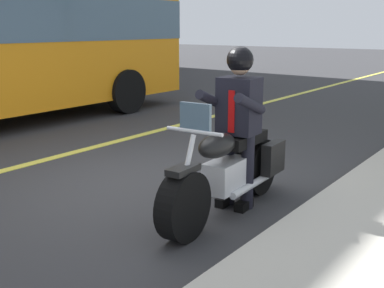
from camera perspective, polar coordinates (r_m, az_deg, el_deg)
The scene contains 4 objects.
ground_plane at distance 6.07m, azimuth -5.37°, elevation -4.90°, with size 80.00×80.00×0.00m, color #333335.
lane_center_stripe at distance 7.51m, azimuth -16.85°, elevation -1.77°, with size 60.00×0.16×0.01m, color #E5DB4C.
motorcycle_main at distance 5.10m, azimuth 4.36°, elevation -3.20°, with size 2.22×0.67×1.26m.
rider_main at distance 5.13m, azimuth 5.48°, elevation 3.58°, with size 0.64×0.57×1.74m.
Camera 1 is at (4.27, 3.86, 1.93)m, focal length 45.06 mm.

